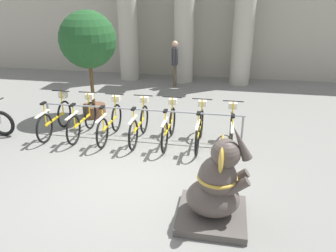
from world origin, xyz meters
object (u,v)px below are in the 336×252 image
object	(u,v)px
bicycle_2	(110,122)
bicycle_5	(200,129)
bicycle_0	(55,118)
potted_tree	(88,43)
bicycle_3	(139,124)
person_pedestrian	(175,60)
bicycle_4	(169,126)
bicycle_6	(231,131)
elephant_statue	(216,189)
bicycle_1	(83,120)

from	to	relation	value
bicycle_2	bicycle_5	size ratio (longest dim) A/B	1.00
bicycle_0	potted_tree	bearing A→B (deg)	71.66
bicycle_3	person_pedestrian	xyz separation A→B (m)	(0.05, 4.87, 0.61)
bicycle_5	person_pedestrian	bearing A→B (deg)	106.06
bicycle_0	bicycle_3	world-z (taller)	same
bicycle_3	bicycle_4	size ratio (longest dim) A/B	1.00
bicycle_6	bicycle_2	bearing A→B (deg)	179.65
elephant_statue	person_pedestrian	size ratio (longest dim) A/B	0.97
bicycle_6	bicycle_4	bearing A→B (deg)	178.34
bicycle_4	person_pedestrian	distance (m)	4.96
bicycle_0	bicycle_3	xyz separation A→B (m)	(2.19, 0.02, 0.00)
bicycle_5	bicycle_6	world-z (taller)	same
bicycle_1	bicycle_6	xyz separation A→B (m)	(3.65, -0.06, 0.00)
bicycle_0	elephant_statue	xyz separation A→B (m)	(4.16, -2.70, 0.15)
bicycle_2	bicycle_0	bearing A→B (deg)	179.34
bicycle_1	potted_tree	bearing A→B (deg)	101.46
potted_tree	bicycle_2	bearing A→B (deg)	-54.17
bicycle_2	potted_tree	distance (m)	2.41
bicycle_3	potted_tree	size ratio (longest dim) A/B	0.58
bicycle_0	elephant_statue	distance (m)	4.96
bicycle_0	bicycle_2	distance (m)	1.46
person_pedestrian	bicycle_3	bearing A→B (deg)	-90.63
elephant_statue	potted_tree	bearing A→B (deg)	132.32
bicycle_3	potted_tree	world-z (taller)	potted_tree
bicycle_1	bicycle_4	xyz separation A→B (m)	(2.19, -0.01, 0.00)
bicycle_5	person_pedestrian	xyz separation A→B (m)	(-1.41, 4.89, 0.61)
bicycle_0	potted_tree	size ratio (longest dim) A/B	0.58
bicycle_4	person_pedestrian	world-z (taller)	person_pedestrian
bicycle_2	bicycle_3	xyz separation A→B (m)	(0.73, 0.03, 0.00)
bicycle_0	potted_tree	distance (m)	2.22
bicycle_1	bicycle_2	distance (m)	0.73
bicycle_2	bicycle_6	world-z (taller)	same
bicycle_0	elephant_statue	world-z (taller)	elephant_statue
bicycle_0	bicycle_5	world-z (taller)	same
bicycle_1	person_pedestrian	size ratio (longest dim) A/B	1.00
elephant_statue	person_pedestrian	world-z (taller)	person_pedestrian
bicycle_0	bicycle_5	xyz separation A→B (m)	(3.65, -0.00, 0.00)
bicycle_0	bicycle_2	world-z (taller)	same
person_pedestrian	potted_tree	distance (m)	4.08
bicycle_6	potted_tree	bearing A→B (deg)	160.25
bicycle_5	elephant_statue	bearing A→B (deg)	-79.28
bicycle_3	person_pedestrian	distance (m)	4.91
bicycle_1	bicycle_6	world-z (taller)	same
elephant_statue	person_pedestrian	xyz separation A→B (m)	(-1.92, 7.58, 0.47)
bicycle_1	bicycle_2	bearing A→B (deg)	-2.93
bicycle_2	potted_tree	xyz separation A→B (m)	(-1.01, 1.39, 1.69)
bicycle_1	bicycle_6	size ratio (longest dim) A/B	1.00
person_pedestrian	potted_tree	bearing A→B (deg)	-117.02
bicycle_5	bicycle_6	bearing A→B (deg)	-2.32
bicycle_4	bicycle_5	size ratio (longest dim) A/B	1.00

